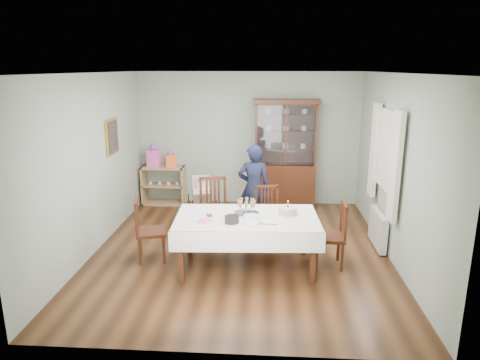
# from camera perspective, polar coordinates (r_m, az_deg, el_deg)

# --- Properties ---
(floor) EXTENTS (5.00, 5.00, 0.00)m
(floor) POSITION_cam_1_polar(r_m,az_deg,el_deg) (6.78, 0.08, -9.37)
(floor) COLOR #593319
(floor) RESTS_ON ground
(room_shell) EXTENTS (5.00, 5.00, 5.00)m
(room_shell) POSITION_cam_1_polar(r_m,az_deg,el_deg) (6.80, 0.37, 5.73)
(room_shell) COLOR #9EAA99
(room_shell) RESTS_ON floor
(dining_table) EXTENTS (2.05, 1.25, 0.76)m
(dining_table) POSITION_cam_1_polar(r_m,az_deg,el_deg) (6.11, 0.90, -8.22)
(dining_table) COLOR #4D2713
(dining_table) RESTS_ON floor
(china_cabinet) EXTENTS (1.30, 0.48, 2.18)m
(china_cabinet) POSITION_cam_1_polar(r_m,az_deg,el_deg) (8.60, 6.05, 3.63)
(china_cabinet) COLOR #4D2713
(china_cabinet) RESTS_ON floor
(sideboard) EXTENTS (0.90, 0.38, 0.80)m
(sideboard) POSITION_cam_1_polar(r_m,az_deg,el_deg) (9.04, -10.13, -0.68)
(sideboard) COLOR tan
(sideboard) RESTS_ON floor
(picture_frame) EXTENTS (0.04, 0.48, 0.58)m
(picture_frame) POSITION_cam_1_polar(r_m,az_deg,el_deg) (7.53, -16.70, 5.58)
(picture_frame) COLOR gold
(picture_frame) RESTS_ON room_shell
(window) EXTENTS (0.04, 1.02, 1.22)m
(window) POSITION_cam_1_polar(r_m,az_deg,el_deg) (6.84, 19.20, 3.64)
(window) COLOR white
(window) RESTS_ON room_shell
(curtain_left) EXTENTS (0.07, 0.30, 1.55)m
(curtain_left) POSITION_cam_1_polar(r_m,az_deg,el_deg) (6.26, 20.05, 1.65)
(curtain_left) COLOR silver
(curtain_left) RESTS_ON room_shell
(curtain_right) EXTENTS (0.07, 0.30, 1.55)m
(curtain_right) POSITION_cam_1_polar(r_m,az_deg,el_deg) (7.43, 17.46, 3.83)
(curtain_right) COLOR silver
(curtain_right) RESTS_ON room_shell
(radiator) EXTENTS (0.10, 0.80, 0.55)m
(radiator) POSITION_cam_1_polar(r_m,az_deg,el_deg) (7.15, 17.89, -6.21)
(radiator) COLOR white
(radiator) RESTS_ON floor
(chair_far_left) EXTENTS (0.54, 0.54, 1.03)m
(chair_far_left) POSITION_cam_1_polar(r_m,az_deg,el_deg) (7.06, -3.50, -5.68)
(chair_far_left) COLOR #4D2713
(chair_far_left) RESTS_ON floor
(chair_far_right) EXTENTS (0.46, 0.46, 0.90)m
(chair_far_right) POSITION_cam_1_polar(r_m,az_deg,el_deg) (7.06, 3.69, -6.05)
(chair_far_right) COLOR #4D2713
(chair_far_right) RESTS_ON floor
(chair_end_left) EXTENTS (0.52, 0.52, 0.94)m
(chair_end_left) POSITION_cam_1_polar(r_m,az_deg,el_deg) (6.52, -11.87, -8.04)
(chair_end_left) COLOR #4D2713
(chair_end_left) RESTS_ON floor
(chair_end_right) EXTENTS (0.43, 0.43, 0.95)m
(chair_end_right) POSITION_cam_1_polar(r_m,az_deg,el_deg) (6.33, 11.84, -8.73)
(chair_end_right) COLOR #4D2713
(chair_end_right) RESTS_ON floor
(woman) EXTENTS (0.58, 0.40, 1.52)m
(woman) POSITION_cam_1_polar(r_m,az_deg,el_deg) (7.39, 1.84, -1.04)
(woman) COLOR black
(woman) RESTS_ON floor
(high_chair) EXTENTS (0.51, 0.51, 0.94)m
(high_chair) POSITION_cam_1_polar(r_m,az_deg,el_deg) (7.66, -5.08, -3.57)
(high_chair) COLOR black
(high_chair) RESTS_ON floor
(champagne_tray) EXTENTS (0.35, 0.35, 0.21)m
(champagne_tray) POSITION_cam_1_polar(r_m,az_deg,el_deg) (6.06, 0.86, -3.96)
(champagne_tray) COLOR silver
(champagne_tray) RESTS_ON dining_table
(birthday_cake) EXTENTS (0.30, 0.30, 0.21)m
(birthday_cake) POSITION_cam_1_polar(r_m,az_deg,el_deg) (6.08, 6.37, -4.11)
(birthday_cake) COLOR white
(birthday_cake) RESTS_ON dining_table
(plate_stack_dark) EXTENTS (0.22, 0.22, 0.09)m
(plate_stack_dark) POSITION_cam_1_polar(r_m,az_deg,el_deg) (5.75, -1.11, -5.26)
(plate_stack_dark) COLOR black
(plate_stack_dark) RESTS_ON dining_table
(plate_stack_white) EXTENTS (0.26, 0.26, 0.10)m
(plate_stack_white) POSITION_cam_1_polar(r_m,az_deg,el_deg) (5.74, 1.58, -5.25)
(plate_stack_white) COLOR white
(plate_stack_white) RESTS_ON dining_table
(napkin_stack) EXTENTS (0.19, 0.19, 0.02)m
(napkin_stack) POSITION_cam_1_polar(r_m,az_deg,el_deg) (5.81, -4.86, -5.46)
(napkin_stack) COLOR #F75BAD
(napkin_stack) RESTS_ON dining_table
(cutlery) EXTENTS (0.14, 0.17, 0.01)m
(cutlery) POSITION_cam_1_polar(r_m,az_deg,el_deg) (6.02, -4.41, -4.75)
(cutlery) COLOR silver
(cutlery) RESTS_ON dining_table
(cake_knife) EXTENTS (0.29, 0.04, 0.01)m
(cake_knife) POSITION_cam_1_polar(r_m,az_deg,el_deg) (5.69, 3.58, -5.91)
(cake_knife) COLOR silver
(cake_knife) RESTS_ON dining_table
(gift_bag_pink) EXTENTS (0.26, 0.17, 0.47)m
(gift_bag_pink) POSITION_cam_1_polar(r_m,az_deg,el_deg) (8.92, -11.45, 3.07)
(gift_bag_pink) COLOR #F75BAD
(gift_bag_pink) RESTS_ON sideboard
(gift_bag_orange) EXTENTS (0.23, 0.19, 0.36)m
(gift_bag_orange) POSITION_cam_1_polar(r_m,az_deg,el_deg) (8.85, -9.23, 2.77)
(gift_bag_orange) COLOR orange
(gift_bag_orange) RESTS_ON sideboard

